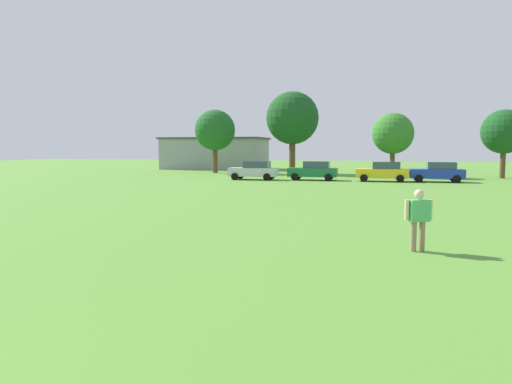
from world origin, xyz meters
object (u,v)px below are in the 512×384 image
parked_car_green_1 (314,171)px  tree_center_left (393,134)px  adult_bystander (418,215)px  tree_far_left (215,130)px  parked_car_silver_0 (254,170)px  parked_car_yellow_2 (383,171)px  parked_car_blue_3 (438,172)px  tree_left (292,118)px  tree_center_right (504,132)px

parked_car_green_1 → tree_center_left: tree_center_left is taller
adult_bystander → tree_far_left: (-19.04, 38.23, 3.87)m
parked_car_silver_0 → parked_car_green_1: 5.31m
parked_car_silver_0 → parked_car_yellow_2: bearing=-177.4°
parked_car_blue_3 → tree_center_left: bearing=-62.9°
tree_left → tree_center_left: tree_left is taller
adult_bystander → parked_car_silver_0: bearing=-91.6°
tree_far_left → tree_left: (8.87, 0.58, 1.26)m
adult_bystander → tree_center_left: bearing=-115.3°
parked_car_blue_3 → tree_left: 18.17m
parked_car_blue_3 → parked_car_green_1: bearing=1.3°
parked_car_silver_0 → tree_far_left: tree_far_left is taller
adult_bystander → tree_left: tree_left is taller
tree_left → tree_center_right: bearing=-9.4°
parked_car_silver_0 → tree_center_right: size_ratio=0.67×
adult_bystander → parked_car_blue_3: (3.92, 28.63, -0.15)m
tree_far_left → tree_left: bearing=3.8°
tree_far_left → parked_car_blue_3: bearing=-22.7°
tree_far_left → tree_left: size_ratio=0.80×
tree_center_left → tree_center_right: size_ratio=0.98×
parked_car_blue_3 → tree_left: bearing=-35.8°
parked_car_yellow_2 → tree_left: bearing=-47.7°
parked_car_green_1 → tree_center_left: (6.90, 6.98, 3.40)m
tree_center_left → parked_car_silver_0: bearing=-147.7°
parked_car_yellow_2 → tree_center_right: 13.57m
parked_car_yellow_2 → parked_car_blue_3: (4.44, 0.44, 0.00)m
parked_car_blue_3 → tree_left: tree_left is taller
parked_car_green_1 → parked_car_blue_3: same height
parked_car_silver_0 → tree_left: size_ratio=0.47×
adult_bystander → parked_car_blue_3: size_ratio=0.39×
adult_bystander → tree_center_right: tree_center_right is taller
parked_car_blue_3 → tree_center_right: 10.02m
parked_car_blue_3 → tree_left: (-14.09, 10.18, 5.28)m
parked_car_silver_0 → parked_car_yellow_2: same height
parked_car_blue_3 → tree_far_left: tree_far_left is taller
parked_car_green_1 → tree_left: size_ratio=0.47×
adult_bystander → parked_car_green_1: bearing=-101.8°
parked_car_yellow_2 → parked_car_blue_3: same height
adult_bystander → tree_far_left: bearing=-88.1°
parked_car_yellow_2 → tree_far_left: size_ratio=0.60×
adult_bystander → tree_center_right: size_ratio=0.26×
tree_center_right → tree_left: bearing=170.6°
tree_center_left → parked_car_yellow_2: bearing=-97.8°
parked_car_blue_3 → tree_far_left: 25.21m
adult_bystander → tree_far_left: tree_far_left is taller
parked_car_green_1 → tree_center_right: bearing=-157.5°
parked_car_yellow_2 → tree_center_left: tree_center_left is taller
parked_car_silver_0 → tree_far_left: size_ratio=0.60×
parked_car_silver_0 → tree_left: tree_left is taller
parked_car_blue_3 → tree_center_left: tree_center_left is taller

